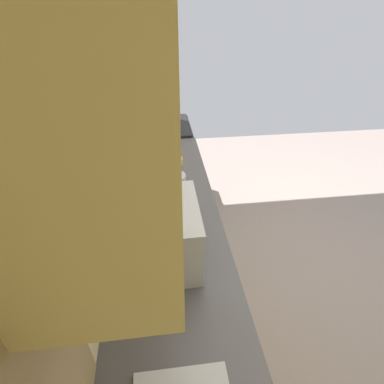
{
  "coord_description": "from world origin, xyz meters",
  "views": [
    {
      "loc": [
        -1.62,
        1.14,
        2.09
      ],
      "look_at": [
        -0.55,
        1.01,
        1.35
      ],
      "focal_mm": 27.35,
      "sensor_mm": 36.0,
      "label": 1
    }
  ],
  "objects_px": {
    "bowl": "(172,160)",
    "oven_range": "(162,163)",
    "microwave": "(166,233)",
    "kettle": "(175,182)"
  },
  "relations": [
    {
      "from": "microwave",
      "to": "oven_range",
      "type": "bearing_deg",
      "value": -0.6
    },
    {
      "from": "oven_range",
      "to": "bowl",
      "type": "height_order",
      "value": "oven_range"
    },
    {
      "from": "oven_range",
      "to": "kettle",
      "type": "distance_m",
      "value": 1.31
    },
    {
      "from": "microwave",
      "to": "bowl",
      "type": "height_order",
      "value": "microwave"
    },
    {
      "from": "oven_range",
      "to": "kettle",
      "type": "height_order",
      "value": "oven_range"
    },
    {
      "from": "microwave",
      "to": "kettle",
      "type": "distance_m",
      "value": 0.64
    },
    {
      "from": "microwave",
      "to": "bowl",
      "type": "xyz_separation_m",
      "value": [
        1.03,
        -0.09,
        -0.14
      ]
    },
    {
      "from": "oven_range",
      "to": "microwave",
      "type": "distance_m",
      "value": 1.93
    },
    {
      "from": "bowl",
      "to": "oven_range",
      "type": "bearing_deg",
      "value": 5.33
    },
    {
      "from": "oven_range",
      "to": "bowl",
      "type": "xyz_separation_m",
      "value": [
        -0.8,
        -0.07,
        0.47
      ]
    }
  ]
}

